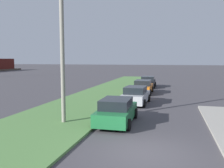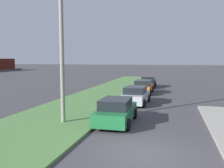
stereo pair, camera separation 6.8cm
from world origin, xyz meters
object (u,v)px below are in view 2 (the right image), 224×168
Objects in this scene: parked_car_orange at (143,87)px; parked_car_green at (116,111)px; parked_car_black at (148,82)px; parked_car_silver at (136,95)px; streetlight at (68,47)px.

parked_car_green is at bearing 179.90° from parked_car_orange.
parked_car_silver is at bearing 179.41° from parked_car_black.
parked_car_black is 0.58× the size of streetlight.
parked_car_black is at bearing 3.26° from parked_car_silver.
parked_car_orange is 0.57× the size of streetlight.
parked_car_silver is 12.17m from parked_car_black.
streetlight is (-7.16, 2.72, 3.67)m from parked_car_silver.
parked_car_green is 0.58× the size of streetlight.
parked_car_orange is at bearing 3.63° from parked_car_silver.
parked_car_silver and parked_car_black have the same top height.
parked_car_silver is at bearing -2.53° from parked_car_green.
parked_car_green is 0.99× the size of parked_car_silver.
parked_car_black is (18.46, 0.07, 0.00)m from parked_car_green.
parked_car_green is at bearing -179.20° from parked_car_silver.
parked_car_silver is 1.00× the size of parked_car_black.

